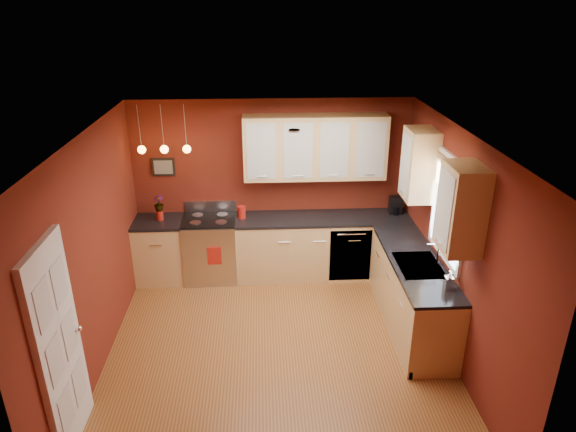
{
  "coord_description": "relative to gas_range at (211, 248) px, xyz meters",
  "views": [
    {
      "loc": [
        -0.15,
        -5.0,
        3.89
      ],
      "look_at": [
        0.17,
        1.0,
        1.31
      ],
      "focal_mm": 32.0,
      "sensor_mm": 36.0,
      "label": 1
    }
  ],
  "objects": [
    {
      "name": "wall_front",
      "position": [
        0.92,
        -3.9,
        0.82
      ],
      "size": [
        4.0,
        0.02,
        2.6
      ],
      "primitive_type": "cube",
      "color": "maroon",
      "rests_on": "floor"
    },
    {
      "name": "gas_range",
      "position": [
        0.0,
        0.0,
        0.0
      ],
      "size": [
        0.76,
        0.64,
        1.11
      ],
      "color": "#BCBCC1",
      "rests_on": "floor"
    },
    {
      "name": "base_cabinets_back_right",
      "position": [
        1.65,
        -0.0,
        -0.03
      ],
      "size": [
        2.54,
        0.6,
        0.9
      ],
      "primitive_type": "cube",
      "color": "tan",
      "rests_on": "floor"
    },
    {
      "name": "wall_picture",
      "position": [
        -0.63,
        0.28,
        1.17
      ],
      "size": [
        0.32,
        0.03,
        0.26
      ],
      "primitive_type": "cube",
      "color": "black",
      "rests_on": "wall_back"
    },
    {
      "name": "dish_towel",
      "position": [
        0.07,
        -0.33,
        0.04
      ],
      "size": [
        0.2,
        0.01,
        0.27
      ],
      "primitive_type": "cube",
      "color": "#B01C13",
      "rests_on": "gas_range"
    },
    {
      "name": "door_left_wall",
      "position": [
        -1.05,
        -3.0,
        0.54
      ],
      "size": [
        0.12,
        0.82,
        2.05
      ],
      "color": "white",
      "rests_on": "floor"
    },
    {
      "name": "ceiling",
      "position": [
        0.92,
        -1.8,
        2.12
      ],
      "size": [
        4.0,
        4.2,
        0.02
      ],
      "primitive_type": "cube",
      "color": "beige",
      "rests_on": "wall_back"
    },
    {
      "name": "counter_right",
      "position": [
        2.62,
        -1.35,
        0.44
      ],
      "size": [
        0.62,
        2.1,
        0.04
      ],
      "primitive_type": "cube",
      "color": "black",
      "rests_on": "base_cabinets_right"
    },
    {
      "name": "pendant_lights",
      "position": [
        -0.53,
        -0.05,
        1.53
      ],
      "size": [
        0.71,
        0.11,
        0.66
      ],
      "color": "#97979C",
      "rests_on": "ceiling"
    },
    {
      "name": "base_cabinets_back_left",
      "position": [
        -0.73,
        -0.0,
        -0.03
      ],
      "size": [
        0.7,
        0.6,
        0.9
      ],
      "primitive_type": "cube",
      "color": "tan",
      "rests_on": "floor"
    },
    {
      "name": "window",
      "position": [
        2.89,
        -1.5,
        1.21
      ],
      "size": [
        0.06,
        1.02,
        1.22
      ],
      "color": "white",
      "rests_on": "wall_right"
    },
    {
      "name": "upper_cabinets_right",
      "position": [
        2.75,
        -1.48,
        1.47
      ],
      "size": [
        0.35,
        1.95,
        0.9
      ],
      "primitive_type": "cube",
      "color": "tan",
      "rests_on": "wall_right"
    },
    {
      "name": "floor",
      "position": [
        0.92,
        -1.8,
        -0.48
      ],
      "size": [
        4.2,
        4.2,
        0.0
      ],
      "primitive_type": "plane",
      "color": "#985F2C",
      "rests_on": "ground"
    },
    {
      "name": "base_cabinets_right",
      "position": [
        2.62,
        -1.35,
        -0.03
      ],
      "size": [
        0.6,
        2.1,
        0.9
      ],
      "primitive_type": "cube",
      "color": "tan",
      "rests_on": "floor"
    },
    {
      "name": "wall_right",
      "position": [
        2.92,
        -1.8,
        0.82
      ],
      "size": [
        0.02,
        4.2,
        2.6
      ],
      "primitive_type": "cube",
      "color": "maroon",
      "rests_on": "floor"
    },
    {
      "name": "coffee_maker",
      "position": [
        2.72,
        0.08,
        0.58
      ],
      "size": [
        0.18,
        0.18,
        0.26
      ],
      "rotation": [
        0.0,
        0.0,
        -0.01
      ],
      "color": "black",
      "rests_on": "counter_back_right"
    },
    {
      "name": "dishwasher_front",
      "position": [
        2.02,
        -0.29,
        -0.03
      ],
      "size": [
        0.6,
        0.02,
        0.8
      ],
      "primitive_type": "cube",
      "color": "#BCBCC1",
      "rests_on": "base_cabinets_back_right"
    },
    {
      "name": "wall_back",
      "position": [
        0.92,
        0.3,
        0.82
      ],
      "size": [
        4.0,
        0.02,
        2.6
      ],
      "primitive_type": "cube",
      "color": "maroon",
      "rests_on": "floor"
    },
    {
      "name": "flowers",
      "position": [
        -0.7,
        0.02,
        0.71
      ],
      "size": [
        0.16,
        0.16,
        0.24
      ],
      "primitive_type": "imported",
      "rotation": [
        0.0,
        0.0,
        -0.2
      ],
      "color": "#B01C13",
      "rests_on": "red_vase"
    },
    {
      "name": "counter_back_right",
      "position": [
        1.65,
        -0.0,
        0.44
      ],
      "size": [
        2.54,
        0.62,
        0.04
      ],
      "primitive_type": "cube",
      "color": "black",
      "rests_on": "base_cabinets_back_right"
    },
    {
      "name": "red_canister",
      "position": [
        0.47,
        0.03,
        0.55
      ],
      "size": [
        0.12,
        0.12,
        0.18
      ],
      "color": "#B01C13",
      "rests_on": "counter_back_right"
    },
    {
      "name": "sink",
      "position": [
        2.62,
        -1.5,
        0.43
      ],
      "size": [
        0.5,
        0.7,
        0.33
      ],
      "color": "#97979C",
      "rests_on": "counter_right"
    },
    {
      "name": "counter_back_left",
      "position": [
        -0.73,
        -0.0,
        0.44
      ],
      "size": [
        0.7,
        0.62,
        0.04
      ],
      "primitive_type": "cube",
      "color": "black",
      "rests_on": "base_cabinets_back_left"
    },
    {
      "name": "red_vase",
      "position": [
        -0.7,
        0.02,
        0.53
      ],
      "size": [
        0.09,
        0.09,
        0.15
      ],
      "primitive_type": "cylinder",
      "color": "#B01C13",
      "rests_on": "counter_back_left"
    },
    {
      "name": "soap_pump",
      "position": [
        2.78,
        -2.05,
        0.57
      ],
      "size": [
        0.1,
        0.1,
        0.22
      ],
      "primitive_type": "imported",
      "rotation": [
        0.0,
        0.0,
        -0.02
      ],
      "color": "white",
      "rests_on": "counter_right"
    },
    {
      "name": "upper_cabinets_back",
      "position": [
        1.52,
        0.12,
        1.47
      ],
      "size": [
        2.0,
        0.35,
        0.9
      ],
      "primitive_type": "cube",
      "color": "tan",
      "rests_on": "wall_back"
    },
    {
      "name": "wall_left",
      "position": [
        -1.08,
        -1.8,
        0.82
      ],
      "size": [
        0.02,
        4.2,
        2.6
      ],
      "primitive_type": "cube",
      "color": "maroon",
      "rests_on": "floor"
    }
  ]
}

